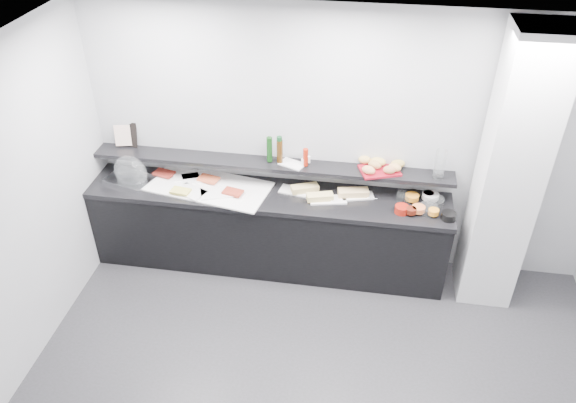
# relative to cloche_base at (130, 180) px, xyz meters

# --- Properties ---
(back_wall) EXTENTS (5.00, 0.02, 2.70)m
(back_wall) POSITION_rel_cloche_base_xyz_m (2.12, 0.31, 0.43)
(back_wall) COLOR #A8AAAF
(back_wall) RESTS_ON ground
(ceiling) EXTENTS (5.00, 5.00, 0.00)m
(ceiling) POSITION_rel_cloche_base_xyz_m (2.12, -1.69, 1.78)
(ceiling) COLOR white
(ceiling) RESTS_ON back_wall
(column) EXTENTS (0.50, 0.50, 2.70)m
(column) POSITION_rel_cloche_base_xyz_m (3.62, -0.04, 0.43)
(column) COLOR silver
(column) RESTS_ON ground
(buffet_cabinet) EXTENTS (3.60, 0.60, 0.85)m
(buffet_cabinet) POSITION_rel_cloche_base_xyz_m (1.42, 0.01, -0.50)
(buffet_cabinet) COLOR black
(buffet_cabinet) RESTS_ON ground
(counter_top) EXTENTS (3.62, 0.62, 0.05)m
(counter_top) POSITION_rel_cloche_base_xyz_m (1.42, 0.01, -0.05)
(counter_top) COLOR black
(counter_top) RESTS_ON buffet_cabinet
(wall_shelf) EXTENTS (3.60, 0.25, 0.04)m
(wall_shelf) POSITION_rel_cloche_base_xyz_m (1.42, 0.18, 0.21)
(wall_shelf) COLOR black
(wall_shelf) RESTS_ON back_wall
(cloche_base) EXTENTS (0.54, 0.44, 0.04)m
(cloche_base) POSITION_rel_cloche_base_xyz_m (0.00, 0.00, 0.00)
(cloche_base) COLOR silver
(cloche_base) RESTS_ON counter_top
(cloche_dome) EXTENTS (0.44, 0.36, 0.34)m
(cloche_dome) POSITION_rel_cloche_base_xyz_m (0.03, -0.01, 0.11)
(cloche_dome) COLOR white
(cloche_dome) RESTS_ON cloche_base
(linen_runner) EXTENTS (1.28, 0.78, 0.01)m
(linen_runner) POSITION_rel_cloche_base_xyz_m (0.83, 0.02, -0.01)
(linen_runner) COLOR white
(linen_runner) RESTS_ON counter_top
(platter_meat_a) EXTENTS (0.31, 0.27, 0.01)m
(platter_meat_a) POSITION_rel_cloche_base_xyz_m (0.54, 0.16, 0.00)
(platter_meat_a) COLOR white
(platter_meat_a) RESTS_ON linen_runner
(food_meat_a) EXTENTS (0.23, 0.18, 0.02)m
(food_meat_a) POSITION_rel_cloche_base_xyz_m (0.32, 0.14, 0.02)
(food_meat_a) COLOR maroon
(food_meat_a) RESTS_ON platter_meat_a
(platter_salmon) EXTENTS (0.35, 0.30, 0.01)m
(platter_salmon) POSITION_rel_cloche_base_xyz_m (0.67, 0.14, 0.00)
(platter_salmon) COLOR white
(platter_salmon) RESTS_ON linen_runner
(food_salmon) EXTENTS (0.23, 0.18, 0.02)m
(food_salmon) POSITION_rel_cloche_base_xyz_m (0.80, 0.11, 0.02)
(food_salmon) COLOR #D8512C
(food_salmon) RESTS_ON platter_salmon
(platter_cheese) EXTENTS (0.35, 0.30, 0.01)m
(platter_cheese) POSITION_rel_cloche_base_xyz_m (0.68, -0.12, 0.00)
(platter_cheese) COLOR white
(platter_cheese) RESTS_ON linen_runner
(food_cheese) EXTENTS (0.20, 0.14, 0.02)m
(food_cheese) POSITION_rel_cloche_base_xyz_m (0.59, -0.15, 0.02)
(food_cheese) COLOR #D5C953
(food_cheese) RESTS_ON platter_cheese
(platter_meat_b) EXTENTS (0.36, 0.30, 0.01)m
(platter_meat_b) POSITION_rel_cloche_base_xyz_m (0.94, -0.10, 0.00)
(platter_meat_b) COLOR white
(platter_meat_b) RESTS_ON linen_runner
(food_meat_b) EXTENTS (0.21, 0.16, 0.02)m
(food_meat_b) POSITION_rel_cloche_base_xyz_m (1.10, -0.09, 0.02)
(food_meat_b) COLOR maroon
(food_meat_b) RESTS_ON platter_meat_b
(sandwich_plate_left) EXTENTS (0.38, 0.22, 0.01)m
(sandwich_plate_left) POSITION_rel_cloche_base_xyz_m (1.72, 0.07, -0.01)
(sandwich_plate_left) COLOR silver
(sandwich_plate_left) RESTS_ON counter_top
(sandwich_food_left) EXTENTS (0.29, 0.20, 0.06)m
(sandwich_food_left) POSITION_rel_cloche_base_xyz_m (1.79, 0.08, 0.02)
(sandwich_food_left) COLOR tan
(sandwich_food_left) RESTS_ON sandwich_plate_left
(tongs_left) EXTENTS (0.15, 0.06, 0.01)m
(tongs_left) POSITION_rel_cloche_base_xyz_m (1.74, 0.04, -0.00)
(tongs_left) COLOR #A9AAAF
(tongs_left) RESTS_ON sandwich_plate_left
(sandwich_plate_mid) EXTENTS (0.38, 0.22, 0.01)m
(sandwich_plate_mid) POSITION_rel_cloche_base_xyz_m (2.03, -0.03, -0.01)
(sandwich_plate_mid) COLOR white
(sandwich_plate_mid) RESTS_ON counter_top
(sandwich_food_mid) EXTENTS (0.27, 0.16, 0.06)m
(sandwich_food_mid) POSITION_rel_cloche_base_xyz_m (1.95, -0.04, 0.02)
(sandwich_food_mid) COLOR #D9C372
(sandwich_food_mid) RESTS_ON sandwich_plate_mid
(tongs_mid) EXTENTS (0.16, 0.01, 0.01)m
(tongs_mid) POSITION_rel_cloche_base_xyz_m (2.01, -0.06, -0.00)
(tongs_mid) COLOR #B3B6BA
(tongs_mid) RESTS_ON sandwich_plate_mid
(sandwich_plate_right) EXTENTS (0.34, 0.21, 0.01)m
(sandwich_plate_right) POSITION_rel_cloche_base_xyz_m (2.31, 0.08, -0.01)
(sandwich_plate_right) COLOR white
(sandwich_plate_right) RESTS_ON counter_top
(sandwich_food_right) EXTENTS (0.31, 0.17, 0.06)m
(sandwich_food_right) POSITION_rel_cloche_base_xyz_m (2.27, 0.09, 0.02)
(sandwich_food_right) COLOR tan
(sandwich_food_right) RESTS_ON sandwich_plate_right
(tongs_right) EXTENTS (0.16, 0.03, 0.01)m
(tongs_right) POSITION_rel_cloche_base_xyz_m (2.42, 0.06, -0.00)
(tongs_right) COLOR #AEB1B5
(tongs_right) RESTS_ON sandwich_plate_right
(bowl_glass_fruit) EXTENTS (0.16, 0.16, 0.07)m
(bowl_glass_fruit) POSITION_rel_cloche_base_xyz_m (2.76, 0.10, 0.02)
(bowl_glass_fruit) COLOR silver
(bowl_glass_fruit) RESTS_ON counter_top
(fill_glass_fruit) EXTENTS (0.16, 0.16, 0.05)m
(fill_glass_fruit) POSITION_rel_cloche_base_xyz_m (2.83, 0.10, 0.03)
(fill_glass_fruit) COLOR orange
(fill_glass_fruit) RESTS_ON bowl_glass_fruit
(bowl_black_jam) EXTENTS (0.17, 0.17, 0.07)m
(bowl_black_jam) POSITION_rel_cloche_base_xyz_m (2.85, 0.14, 0.02)
(bowl_black_jam) COLOR black
(bowl_black_jam) RESTS_ON counter_top
(fill_black_jam) EXTENTS (0.11, 0.11, 0.05)m
(fill_black_jam) POSITION_rel_cloche_base_xyz_m (2.99, 0.16, 0.03)
(fill_black_jam) COLOR #510B0C
(fill_black_jam) RESTS_ON bowl_black_jam
(bowl_glass_cream) EXTENTS (0.22, 0.22, 0.07)m
(bowl_glass_cream) POSITION_rel_cloche_base_xyz_m (3.05, 0.07, 0.02)
(bowl_glass_cream) COLOR white
(bowl_glass_cream) RESTS_ON counter_top
(fill_glass_cream) EXTENTS (0.17, 0.17, 0.05)m
(fill_glass_cream) POSITION_rel_cloche_base_xyz_m (3.01, 0.14, 0.03)
(fill_glass_cream) COLOR silver
(fill_glass_cream) RESTS_ON bowl_glass_cream
(bowl_red_jam) EXTENTS (0.16, 0.16, 0.07)m
(bowl_red_jam) POSITION_rel_cloche_base_xyz_m (2.73, -0.11, 0.02)
(bowl_red_jam) COLOR maroon
(bowl_red_jam) RESTS_ON counter_top
(fill_red_jam) EXTENTS (0.10, 0.10, 0.05)m
(fill_red_jam) POSITION_rel_cloche_base_xyz_m (2.82, -0.14, 0.03)
(fill_red_jam) COLOR #50160B
(fill_red_jam) RESTS_ON bowl_red_jam
(bowl_glass_salmon) EXTENTS (0.23, 0.23, 0.07)m
(bowl_glass_salmon) POSITION_rel_cloche_base_xyz_m (2.98, -0.07, 0.02)
(bowl_glass_salmon) COLOR white
(bowl_glass_salmon) RESTS_ON counter_top
(fill_glass_salmon) EXTENTS (0.14, 0.14, 0.05)m
(fill_glass_salmon) POSITION_rel_cloche_base_xyz_m (2.89, -0.09, 0.03)
(fill_glass_salmon) COLOR orange
(fill_glass_salmon) RESTS_ON bowl_glass_salmon
(bowl_black_fruit) EXTENTS (0.15, 0.15, 0.07)m
(bowl_black_fruit) POSITION_rel_cloche_base_xyz_m (3.16, -0.15, 0.02)
(bowl_black_fruit) COLOR black
(bowl_black_fruit) RESTS_ON counter_top
(fill_black_fruit) EXTENTS (0.13, 0.13, 0.05)m
(fill_black_fruit) POSITION_rel_cloche_base_xyz_m (3.02, -0.12, 0.03)
(fill_black_fruit) COLOR orange
(fill_black_fruit) RESTS_ON bowl_black_fruit
(framed_print) EXTENTS (0.23, 0.10, 0.26)m
(framed_print) POSITION_rel_cloche_base_xyz_m (-0.09, 0.30, 0.36)
(framed_print) COLOR black
(framed_print) RESTS_ON wall_shelf
(print_art) EXTENTS (0.17, 0.08, 0.22)m
(print_art) POSITION_rel_cloche_base_xyz_m (-0.12, 0.26, 0.36)
(print_art) COLOR beige
(print_art) RESTS_ON framed_print
(condiment_tray) EXTENTS (0.28, 0.23, 0.01)m
(condiment_tray) POSITION_rel_cloche_base_xyz_m (1.65, 0.18, 0.24)
(condiment_tray) COLOR white
(condiment_tray) RESTS_ON wall_shelf
(bottle_green_a) EXTENTS (0.07, 0.07, 0.26)m
(bottle_green_a) POSITION_rel_cloche_base_xyz_m (1.42, 0.19, 0.37)
(bottle_green_a) COLOR #0F3910
(bottle_green_a) RESTS_ON condiment_tray
(bottle_brown) EXTENTS (0.06, 0.06, 0.24)m
(bottle_brown) POSITION_rel_cloche_base_xyz_m (1.52, 0.19, 0.36)
(bottle_brown) COLOR #3E240B
(bottle_brown) RESTS_ON condiment_tray
(bottle_green_b) EXTENTS (0.06, 0.06, 0.28)m
(bottle_green_b) POSITION_rel_cloche_base_xyz_m (1.52, 0.19, 0.38)
(bottle_green_b) COLOR #103A1B
(bottle_green_b) RESTS_ON condiment_tray
(bottle_hot) EXTENTS (0.07, 0.07, 0.18)m
(bottle_hot) POSITION_rel_cloche_base_xyz_m (1.78, 0.17, 0.33)
(bottle_hot) COLOR #A71E0B
(bottle_hot) RESTS_ON condiment_tray
(shaker_salt) EXTENTS (0.04, 0.04, 0.07)m
(shaker_salt) POSITION_rel_cloche_base_xyz_m (1.80, 0.22, 0.28)
(shaker_salt) COLOR white
(shaker_salt) RESTS_ON condiment_tray
(shaker_pepper) EXTENTS (0.04, 0.04, 0.07)m
(shaker_pepper) POSITION_rel_cloche_base_xyz_m (1.75, 0.16, 0.28)
(shaker_pepper) COLOR white
(shaker_pepper) RESTS_ON condiment_tray
(bread_tray) EXTENTS (0.43, 0.37, 0.02)m
(bread_tray) POSITION_rel_cloche_base_xyz_m (2.50, 0.18, 0.24)
(bread_tray) COLOR maroon
(bread_tray) RESTS_ON wall_shelf
(bread_roll_nw) EXTENTS (0.13, 0.08, 0.08)m
(bread_roll_nw) POSITION_rel_cloche_base_xyz_m (2.35, 0.28, 0.29)
(bread_roll_nw) COLOR tan
(bread_roll_nw) RESTS_ON bread_tray
(bread_roll_n) EXTENTS (0.17, 0.12, 0.08)m
(bread_roll_n) POSITION_rel_cloche_base_xyz_m (2.48, 0.26, 0.29)
(bread_roll_n) COLOR gold
(bread_roll_n) RESTS_ON bread_tray
(bread_roll_ne) EXTENTS (0.16, 0.13, 0.08)m
(bread_roll_ne) POSITION_rel_cloche_base_xyz_m (2.67, 0.25, 0.29)
(bread_roll_ne) COLOR #B39544
(bread_roll_ne) RESTS_ON bread_tray
(bread_roll_sw) EXTENTS (0.16, 0.13, 0.08)m
(bread_roll_sw) POSITION_rel_cloche_base_xyz_m (2.39, 0.09, 0.29)
(bread_roll_sw) COLOR #CF854F
(bread_roll_sw) RESTS_ON bread_tray
(bread_roll_se) EXTENTS (0.12, 0.08, 0.08)m
(bread_roll_se) POSITION_rel_cloche_base_xyz_m (2.59, 0.13, 0.29)
(bread_roll_se) COLOR #B06F43
(bread_roll_se) RESTS_ON bread_tray
(bread_roll_midw) EXTENTS (0.15, 0.12, 0.08)m
(bread_roll_midw) POSITION_rel_cloche_base_xyz_m (2.45, 0.20, 0.29)
(bread_roll_midw) COLOR #AC7E41
(bread_roll_midw) RESTS_ON bread_tray
(bread_roll_mide) EXTENTS (0.14, 0.11, 0.08)m
(bread_roll_mide) POSITION_rel_cloche_base_xyz_m (2.64, 0.18, 0.29)
(bread_roll_mide) COLOR tan
(bread_roll_mide) RESTS_ON bread_tray
(carafe) EXTENTS (0.11, 0.11, 0.30)m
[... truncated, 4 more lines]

